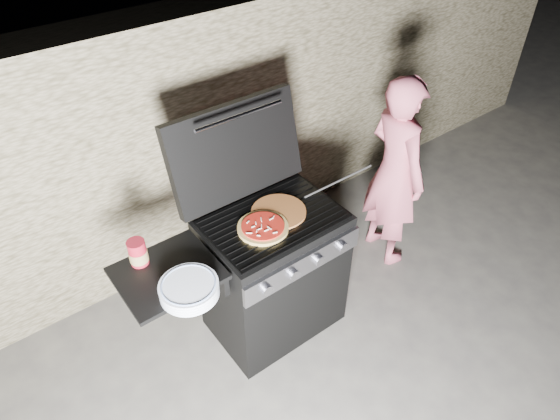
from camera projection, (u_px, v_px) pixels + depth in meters
ground at (274, 319)px, 3.42m from camera, size 50.00×50.00×0.00m
stone_wall at (184, 142)px, 3.49m from camera, size 8.00×0.35×1.80m
gas_grill at (240, 292)px, 3.01m from camera, size 1.34×0.79×0.91m
pizza_topped at (263, 227)px, 2.76m from camera, size 0.34×0.34×0.03m
pizza_plain at (279, 212)px, 2.87m from camera, size 0.38×0.38×0.02m
sauce_jar at (138, 252)px, 2.53m from camera, size 0.12×0.12×0.15m
blue_carton at (136, 254)px, 2.53m from camera, size 0.07×0.04×0.14m
plate_stack at (189, 289)px, 2.40m from camera, size 0.37×0.37×0.07m
person at (395, 173)px, 3.49m from camera, size 0.43×0.58×1.46m
tongs at (338, 181)px, 3.04m from camera, size 0.47×0.09×0.10m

